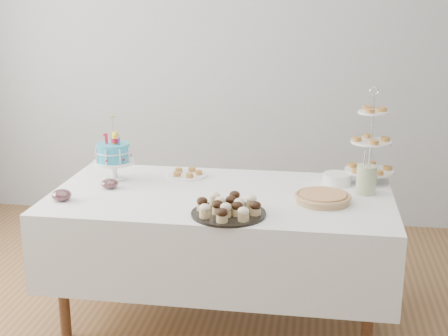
% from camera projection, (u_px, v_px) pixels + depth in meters
% --- Properties ---
extents(walls, '(5.04, 4.04, 2.70)m').
position_uv_depth(walls, '(211.00, 101.00, 3.07)').
color(walls, '#A6A9AC').
rests_on(walls, floor).
extents(table, '(1.92, 1.02, 0.77)m').
position_uv_depth(table, '(221.00, 231.00, 3.58)').
color(table, silver).
rests_on(table, floor).
extents(birthday_cake, '(0.25, 0.25, 0.39)m').
position_uv_depth(birthday_cake, '(114.00, 163.00, 3.75)').
color(birthday_cake, white).
rests_on(birthday_cake, table).
extents(cupcake_tray, '(0.39, 0.39, 0.09)m').
position_uv_depth(cupcake_tray, '(229.00, 207.00, 3.17)').
color(cupcake_tray, black).
rests_on(cupcake_tray, table).
extents(pie, '(0.31, 0.31, 0.05)m').
position_uv_depth(pie, '(323.00, 197.00, 3.37)').
color(pie, tan).
rests_on(pie, table).
extents(tiered_stand, '(0.29, 0.29, 0.57)m').
position_uv_depth(tiered_stand, '(371.00, 142.00, 3.70)').
color(tiered_stand, silver).
rests_on(tiered_stand, table).
extents(plate_stack, '(0.17, 0.17, 0.06)m').
position_uv_depth(plate_stack, '(337.00, 179.00, 3.68)').
color(plate_stack, white).
rests_on(plate_stack, table).
extents(pastry_plate, '(0.24, 0.24, 0.04)m').
position_uv_depth(pastry_plate, '(187.00, 174.00, 3.85)').
color(pastry_plate, white).
rests_on(pastry_plate, table).
extents(jam_bowl_a, '(0.11, 0.11, 0.06)m').
position_uv_depth(jam_bowl_a, '(62.00, 195.00, 3.40)').
color(jam_bowl_a, silver).
rests_on(jam_bowl_a, table).
extents(jam_bowl_b, '(0.10, 0.10, 0.06)m').
position_uv_depth(jam_bowl_b, '(110.00, 184.00, 3.61)').
color(jam_bowl_b, silver).
rests_on(jam_bowl_b, table).
extents(utensil_pitcher, '(0.12, 0.11, 0.25)m').
position_uv_depth(utensil_pitcher, '(366.00, 179.00, 3.50)').
color(utensil_pitcher, beige).
rests_on(utensil_pitcher, table).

